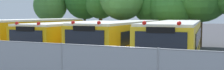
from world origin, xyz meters
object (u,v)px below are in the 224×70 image
(school_bus_0, at_px, (38,35))
(school_bus_1, at_px, (78,38))
(tree_5, at_px, (172,5))
(school_bus_2, at_px, (123,39))
(tree_4, at_px, (153,4))
(tree_0, at_px, (50,6))
(tree_2, at_px, (100,2))
(school_bus_3, at_px, (176,41))

(school_bus_0, distance_m, school_bus_1, 3.54)
(tree_5, bearing_deg, school_bus_2, -102.21)
(school_bus_1, distance_m, tree_4, 10.37)
(school_bus_1, relative_size, tree_0, 1.81)
(tree_0, xyz_separation_m, tree_5, (13.51, 0.04, -0.15))
(tree_0, bearing_deg, tree_2, 4.39)
(tree_0, distance_m, tree_5, 13.51)
(tree_0, height_order, tree_5, tree_0)
(school_bus_3, bearing_deg, tree_5, -81.19)
(school_bus_3, distance_m, tree_2, 13.30)
(school_bus_2, xyz_separation_m, school_bus_3, (3.33, -0.31, 0.01))
(school_bus_0, xyz_separation_m, tree_5, (8.60, 8.59, 2.39))
(school_bus_1, bearing_deg, tree_5, -119.47)
(tree_2, bearing_deg, tree_5, -3.14)
(school_bus_1, height_order, tree_5, tree_5)
(tree_2, bearing_deg, school_bus_0, -96.28)
(tree_0, distance_m, tree_4, 11.53)
(school_bus_2, xyz_separation_m, tree_0, (-11.66, 8.52, 2.59))
(school_bus_2, bearing_deg, school_bus_3, 175.89)
(tree_5, bearing_deg, tree_4, 157.37)
(school_bus_0, xyz_separation_m, school_bus_3, (10.08, -0.28, -0.04))
(tree_4, bearing_deg, tree_2, -175.68)
(tree_2, bearing_deg, tree_4, 4.32)
(school_bus_0, bearing_deg, tree_5, -135.32)
(school_bus_3, distance_m, tree_5, 9.31)
(school_bus_1, height_order, tree_0, tree_0)
(tree_2, distance_m, tree_4, 5.61)
(tree_0, bearing_deg, school_bus_1, -45.78)
(school_bus_2, relative_size, school_bus_3, 1.01)
(school_bus_0, relative_size, tree_5, 1.68)
(school_bus_1, bearing_deg, tree_0, -45.10)
(tree_2, bearing_deg, school_bus_3, -45.62)
(school_bus_2, height_order, tree_5, tree_5)
(school_bus_1, distance_m, tree_2, 9.92)
(school_bus_2, height_order, tree_2, tree_2)
(school_bus_0, height_order, school_bus_1, school_bus_0)
(school_bus_3, height_order, tree_4, tree_4)
(school_bus_1, height_order, school_bus_2, school_bus_2)
(school_bus_1, xyz_separation_m, tree_4, (3.05, 9.56, 2.62))
(school_bus_0, relative_size, tree_0, 1.67)
(school_bus_1, height_order, tree_4, tree_4)
(school_bus_2, bearing_deg, tree_4, -87.79)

